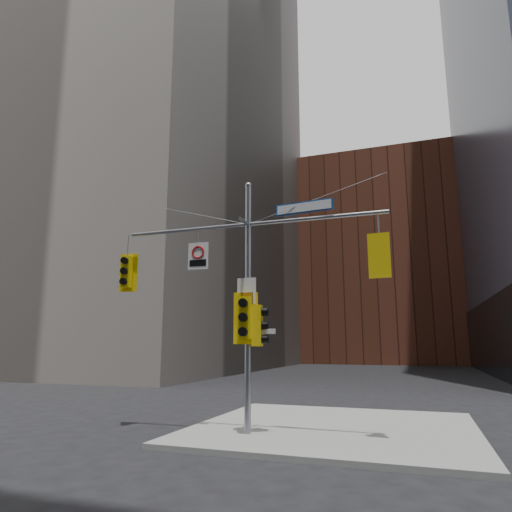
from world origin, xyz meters
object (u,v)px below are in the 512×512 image
Objects in this scene: traffic_light_west_arm at (126,272)px; traffic_light_east_arm at (380,256)px; traffic_light_pole_side at (259,326)px; traffic_light_pole_front at (244,318)px; signal_assembly at (248,277)px; regulatory_sign_arm at (198,255)px; street_sign_blade at (304,207)px.

traffic_light_west_arm is 7.87m from traffic_light_east_arm.
traffic_light_pole_side is 0.48m from traffic_light_pole_front.
signal_assembly is 1.78m from regulatory_sign_arm.
traffic_light_pole_front is (-3.71, -0.27, -1.55)m from traffic_light_east_arm.
signal_assembly is 7.02× the size of traffic_light_pole_side.
traffic_light_east_arm is at bearing -97.67° from traffic_light_pole_side.
regulatory_sign_arm is at bearing 83.53° from traffic_light_pole_side.
traffic_light_east_arm is at bearing 6.21° from street_sign_blade.
signal_assembly is 6.73× the size of traffic_light_east_arm.
signal_assembly is 2.57m from street_sign_blade.
traffic_light_pole_front is 2.52m from regulatory_sign_arm.
street_sign_blade reaches higher than traffic_light_pole_side.
signal_assembly reaches higher than traffic_light_west_arm.
street_sign_blade is (-2.02, 0.00, 1.55)m from traffic_light_east_arm.
signal_assembly reaches higher than traffic_light_pole_side.
traffic_light_west_arm reaches higher than traffic_light_pole_front.
regulatory_sign_arm reaches higher than traffic_light_east_arm.
signal_assembly is 5.52× the size of traffic_light_pole_front.
traffic_light_west_arm is at bearing 165.36° from traffic_light_pole_front.
traffic_light_pole_side is at bearing -11.60° from traffic_light_west_arm.
traffic_light_west_arm is 0.86× the size of traffic_light_pole_front.
traffic_light_west_arm is at bearing 4.48° from traffic_light_east_arm.
traffic_light_west_arm is 6.05m from street_sign_blade.
signal_assembly is 4.18m from traffic_light_west_arm.
regulatory_sign_arm reaches higher than traffic_light_pole_front.
signal_assembly is 1.20m from traffic_light_pole_front.
traffic_light_east_arm is at bearing 0.02° from signal_assembly.
traffic_light_pole_front is (4.16, -0.28, -1.55)m from traffic_light_west_arm.
traffic_light_pole_side is (-3.38, 0.01, -1.76)m from traffic_light_east_arm.
traffic_light_west_arm is 2.58m from regulatory_sign_arm.
signal_assembly is 4.68× the size of street_sign_blade.
traffic_light_pole_side is at bearing 2.32° from signal_assembly.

